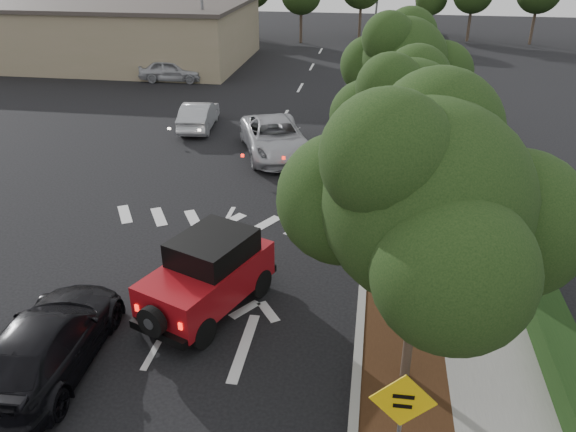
% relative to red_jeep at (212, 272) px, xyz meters
% --- Properties ---
extents(ground, '(120.00, 120.00, 0.00)m').
position_rel_red_jeep_xyz_m(ground, '(-0.89, -1.45, -1.00)').
color(ground, black).
rests_on(ground, ground).
extents(curb, '(0.20, 70.00, 0.15)m').
position_rel_red_jeep_xyz_m(curb, '(3.71, 10.55, -0.92)').
color(curb, '#9E9B93').
rests_on(curb, ground).
extents(planting_strip, '(1.80, 70.00, 0.12)m').
position_rel_red_jeep_xyz_m(planting_strip, '(4.71, 10.55, -0.94)').
color(planting_strip, black).
rests_on(planting_strip, ground).
extents(sidewalk, '(2.00, 70.00, 0.12)m').
position_rel_red_jeep_xyz_m(sidewalk, '(6.61, 10.55, -0.94)').
color(sidewalk, gray).
rests_on(sidewalk, ground).
extents(hedge, '(0.80, 70.00, 0.80)m').
position_rel_red_jeep_xyz_m(hedge, '(8.01, 10.55, -0.60)').
color(hedge, black).
rests_on(hedge, ground).
extents(commercial_building, '(22.00, 12.00, 4.00)m').
position_rel_red_jeep_xyz_m(commercial_building, '(-16.89, 28.55, 1.00)').
color(commercial_building, gray).
rests_on(commercial_building, ground).
extents(transmission_tower, '(7.00, 4.00, 28.00)m').
position_rel_red_jeep_xyz_m(transmission_tower, '(5.11, 46.55, -1.00)').
color(transmission_tower, slate).
rests_on(transmission_tower, ground).
extents(street_tree_near, '(3.80, 3.80, 5.92)m').
position_rel_red_jeep_xyz_m(street_tree_near, '(4.71, -1.95, -1.00)').
color(street_tree_near, black).
rests_on(street_tree_near, ground).
extents(street_tree_mid, '(3.20, 3.20, 5.32)m').
position_rel_red_jeep_xyz_m(street_tree_mid, '(4.71, 5.05, -1.00)').
color(street_tree_mid, black).
rests_on(street_tree_mid, ground).
extents(street_tree_far, '(3.40, 3.40, 5.62)m').
position_rel_red_jeep_xyz_m(street_tree_far, '(4.71, 11.55, -1.00)').
color(street_tree_far, black).
rests_on(street_tree_far, ground).
extents(light_pole_a, '(2.00, 0.22, 9.00)m').
position_rel_red_jeep_xyz_m(light_pole_a, '(-7.39, 24.55, -1.00)').
color(light_pole_a, slate).
rests_on(light_pole_a, ground).
extents(light_pole_b, '(2.00, 0.22, 9.00)m').
position_rel_red_jeep_xyz_m(light_pole_b, '(-8.39, 36.55, -1.00)').
color(light_pole_b, slate).
rests_on(light_pole_b, ground).
extents(red_jeep, '(2.90, 4.02, 1.97)m').
position_rel_red_jeep_xyz_m(red_jeep, '(0.00, 0.00, 0.00)').
color(red_jeep, black).
rests_on(red_jeep, ground).
extents(silver_suv_ahead, '(4.17, 5.85, 1.48)m').
position_rel_red_jeep_xyz_m(silver_suv_ahead, '(-0.39, 11.02, -0.26)').
color(silver_suv_ahead, '#ABACB3').
rests_on(silver_suv_ahead, ground).
extents(black_suv_oncoming, '(2.18, 4.85, 1.38)m').
position_rel_red_jeep_xyz_m(black_suv_oncoming, '(-2.87, -2.74, -0.31)').
color(black_suv_oncoming, black).
rests_on(black_suv_oncoming, ground).
extents(silver_sedan_oncoming, '(1.75, 4.02, 1.29)m').
position_rel_red_jeep_xyz_m(silver_sedan_oncoming, '(-4.64, 13.94, -0.36)').
color(silver_sedan_oncoming, '#AEB0B6').
rests_on(silver_sedan_oncoming, ground).
extents(parked_suv, '(4.17, 1.87, 1.39)m').
position_rel_red_jeep_xyz_m(parked_suv, '(-9.17, 22.99, -0.30)').
color(parked_suv, '#A9ABB1').
rests_on(parked_suv, ground).
extents(speed_hump_sign, '(1.08, 0.09, 2.29)m').
position_rel_red_jeep_xyz_m(speed_hump_sign, '(4.46, -4.47, 0.59)').
color(speed_hump_sign, slate).
rests_on(speed_hump_sign, ground).
extents(terracotta_planter, '(0.80, 0.80, 1.39)m').
position_rel_red_jeep_xyz_m(terracotta_planter, '(7.51, 2.46, -0.06)').
color(terracotta_planter, brown).
rests_on(terracotta_planter, ground).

